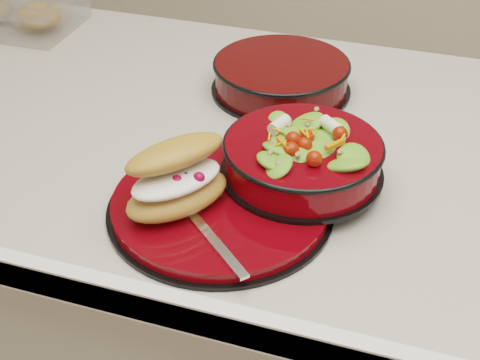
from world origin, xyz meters
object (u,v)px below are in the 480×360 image
(croissant, at_px, (179,178))
(pastry_box, at_px, (13,4))
(fork, at_px, (207,232))
(dinner_plate, at_px, (221,205))
(extra_bowl, at_px, (281,75))
(island_counter, at_px, (186,314))
(salad_bowl, at_px, (303,152))

(croissant, xyz_separation_m, pastry_box, (-0.55, 0.47, -0.02))
(pastry_box, bearing_deg, fork, -41.85)
(dinner_plate, distance_m, extra_bowl, 0.34)
(fork, relative_size, pastry_box, 0.55)
(island_counter, height_order, fork, fork)
(croissant, bearing_deg, extra_bowl, 30.80)
(fork, bearing_deg, croissant, 92.11)
(pastry_box, bearing_deg, extra_bowl, -11.49)
(dinner_plate, height_order, extra_bowl, extra_bowl)
(croissant, bearing_deg, island_counter, 61.18)
(dinner_plate, xyz_separation_m, croissant, (-0.04, -0.03, 0.05))
(dinner_plate, bearing_deg, salad_bowl, 45.61)
(island_counter, distance_m, fork, 0.56)
(fork, distance_m, pastry_box, 0.79)
(salad_bowl, bearing_deg, dinner_plate, -134.39)
(dinner_plate, height_order, salad_bowl, salad_bowl)
(salad_bowl, bearing_deg, extra_bowl, 111.07)
(island_counter, distance_m, extra_bowl, 0.51)
(island_counter, xyz_separation_m, pastry_box, (-0.44, 0.24, 0.49))
(dinner_plate, distance_m, fork, 0.07)
(island_counter, height_order, salad_bowl, salad_bowl)
(island_counter, relative_size, fork, 9.13)
(dinner_plate, xyz_separation_m, fork, (0.01, -0.07, 0.01))
(pastry_box, height_order, extra_bowl, pastry_box)
(croissant, relative_size, fork, 1.26)
(salad_bowl, distance_m, extra_bowl, 0.27)
(island_counter, bearing_deg, salad_bowl, -25.74)
(dinner_plate, relative_size, pastry_box, 1.17)
(fork, bearing_deg, dinner_plate, 47.34)
(croissant, relative_size, pastry_box, 0.69)
(island_counter, xyz_separation_m, salad_bowl, (0.24, -0.11, 0.50))
(croissant, distance_m, extra_bowl, 0.37)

